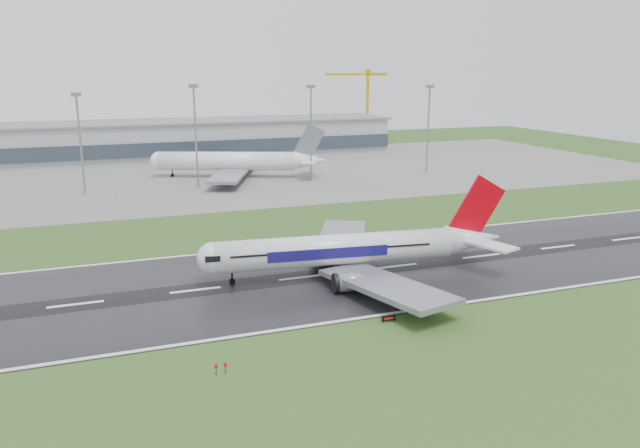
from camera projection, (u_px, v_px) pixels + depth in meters
name	position (u px, v px, depth m)	size (l,w,h in m)	color
ground	(196.00, 291.00, 109.55)	(520.00, 520.00, 0.00)	#2B4C1C
runway	(196.00, 290.00, 109.54)	(400.00, 45.00, 0.10)	black
apron	(141.00, 178.00, 223.36)	(400.00, 130.00, 0.08)	slate
terminal	(129.00, 140.00, 276.18)	(240.00, 36.00, 15.00)	#90949A
main_airliner	(356.00, 230.00, 115.76)	(59.52, 56.68, 17.57)	silver
parked_airliner	(234.00, 151.00, 222.94)	(64.95, 60.47, 19.04)	white
tower_crane	(367.00, 106.00, 328.34)	(39.20, 2.14, 39.14)	#BD9904
runway_sign	(389.00, 319.00, 95.88)	(2.30, 0.26, 1.04)	black
floodmast_2	(81.00, 146.00, 190.61)	(0.64, 0.64, 30.41)	gray
floodmast_3	(196.00, 139.00, 202.23)	(0.64, 0.64, 32.60)	gray
floodmast_4	(311.00, 135.00, 215.74)	(0.64, 0.64, 32.08)	gray
floodmast_5	(428.00, 131.00, 231.41)	(0.64, 0.64, 31.75)	gray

